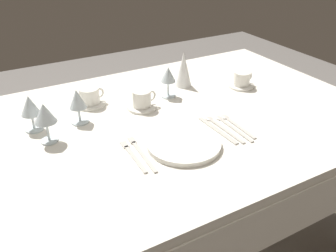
{
  "coord_description": "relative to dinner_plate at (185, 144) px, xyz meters",
  "views": [
    {
      "loc": [
        -0.56,
        -1.1,
        1.42
      ],
      "look_at": [
        0.0,
        -0.09,
        0.76
      ],
      "focal_mm": 38.44,
      "sensor_mm": 36.0,
      "label": 1
    }
  ],
  "objects": [
    {
      "name": "spoon_dessert",
      "position": [
        0.22,
        0.04,
        -0.01
      ],
      "size": [
        0.03,
        0.22,
        0.01
      ],
      "color": "beige",
      "rests_on": "dining_table"
    },
    {
      "name": "napkin_folded",
      "position": [
        0.27,
        0.46,
        0.07
      ],
      "size": [
        0.08,
        0.08,
        0.17
      ],
      "primitive_type": "cone",
      "color": "white",
      "rests_on": "dining_table"
    },
    {
      "name": "saucer_right",
      "position": [
        -0.18,
        0.47,
        -0.0
      ],
      "size": [
        0.13,
        0.13,
        0.01
      ],
      "primitive_type": "cylinder",
      "color": "white",
      "rests_on": "dining_table"
    },
    {
      "name": "spoon_soup",
      "position": [
        0.19,
        0.05,
        -0.01
      ],
      "size": [
        0.03,
        0.23,
        0.01
      ],
      "color": "beige",
      "rests_on": "dining_table"
    },
    {
      "name": "coffee_cup_far",
      "position": [
        0.0,
        0.34,
        0.04
      ],
      "size": [
        0.1,
        0.08,
        0.07
      ],
      "color": "white",
      "rests_on": "saucer_far"
    },
    {
      "name": "dinner_knife",
      "position": [
        0.16,
        0.02,
        -0.01
      ],
      "size": [
        0.02,
        0.22,
        0.0
      ],
      "color": "beige",
      "rests_on": "dining_table"
    },
    {
      "name": "coffee_cup_left",
      "position": [
        0.5,
        0.31,
        0.03
      ],
      "size": [
        0.1,
        0.08,
        0.06
      ],
      "color": "white",
      "rests_on": "saucer_left"
    },
    {
      "name": "fork_outer",
      "position": [
        -0.15,
        0.03,
        -0.01
      ],
      "size": [
        0.03,
        0.23,
        0.0
      ],
      "color": "beige",
      "rests_on": "dining_table"
    },
    {
      "name": "dinner_plate",
      "position": [
        0.0,
        0.0,
        0.0
      ],
      "size": [
        0.26,
        0.26,
        0.02
      ],
      "primitive_type": "cylinder",
      "color": "white",
      "rests_on": "dining_table"
    },
    {
      "name": "coffee_cup_right",
      "position": [
        -0.18,
        0.47,
        0.03
      ],
      "size": [
        0.11,
        0.08,
        0.07
      ],
      "color": "white",
      "rests_on": "saucer_right"
    },
    {
      "name": "spoon_tea",
      "position": [
        0.25,
        0.04,
        -0.01
      ],
      "size": [
        0.03,
        0.21,
        0.01
      ],
      "color": "beige",
      "rests_on": "dining_table"
    },
    {
      "name": "saucer_far",
      "position": [
        -0.0,
        0.34,
        -0.0
      ],
      "size": [
        0.12,
        0.12,
        0.01
      ],
      "primitive_type": "cylinder",
      "color": "white",
      "rests_on": "dining_table"
    },
    {
      "name": "fork_inner",
      "position": [
        -0.18,
        0.03,
        -0.01
      ],
      "size": [
        0.03,
        0.2,
        0.0
      ],
      "color": "beige",
      "rests_on": "dining_table"
    },
    {
      "name": "wine_glass_far",
      "position": [
        0.15,
        0.38,
        0.09
      ],
      "size": [
        0.07,
        0.07,
        0.14
      ],
      "color": "silver",
      "rests_on": "dining_table"
    },
    {
      "name": "dining_table",
      "position": [
        -0.0,
        0.21,
        -0.09
      ],
      "size": [
        1.8,
        1.11,
        0.74
      ],
      "color": "silver",
      "rests_on": "ground"
    },
    {
      "name": "wine_glass_left",
      "position": [
        -0.27,
        0.34,
        0.08
      ],
      "size": [
        0.07,
        0.07,
        0.14
      ],
      "color": "silver",
      "rests_on": "dining_table"
    },
    {
      "name": "saucer_left",
      "position": [
        0.5,
        0.31,
        -0.0
      ],
      "size": [
        0.12,
        0.12,
        0.01
      ],
      "primitive_type": "cylinder",
      "color": "white",
      "rests_on": "dining_table"
    },
    {
      "name": "ground_plane",
      "position": [
        -0.0,
        0.21,
        -0.75
      ],
      "size": [
        6.0,
        6.0,
        0.0
      ],
      "primitive_type": "plane",
      "color": "slate"
    },
    {
      "name": "wine_glass_centre",
      "position": [
        -0.43,
        0.37,
        0.09
      ],
      "size": [
        0.07,
        0.07,
        0.14
      ],
      "color": "silver",
      "rests_on": "dining_table"
    },
    {
      "name": "wine_glass_right",
      "position": [
        -0.4,
        0.26,
        0.1
      ],
      "size": [
        0.08,
        0.08,
        0.15
      ],
      "color": "silver",
      "rests_on": "dining_table"
    }
  ]
}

